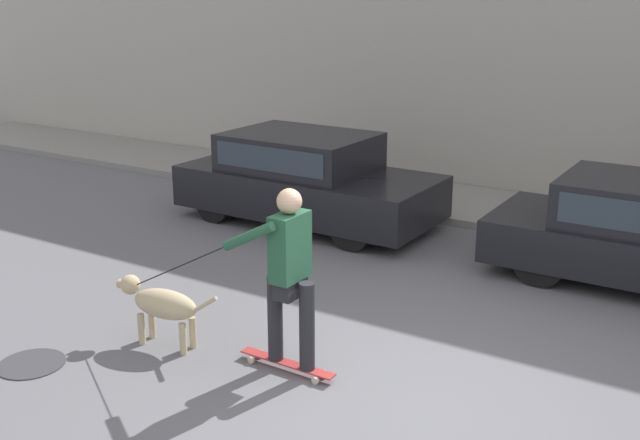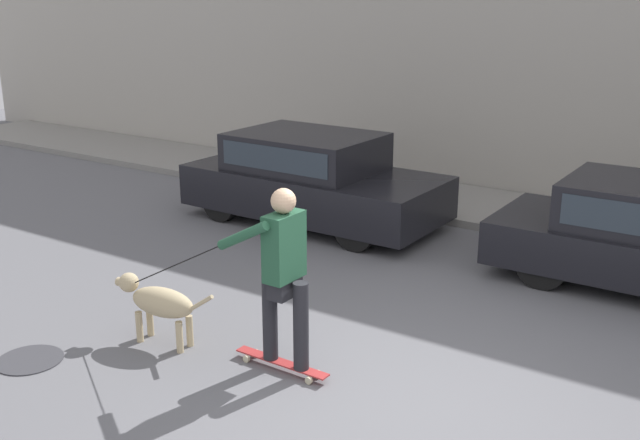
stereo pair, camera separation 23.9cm
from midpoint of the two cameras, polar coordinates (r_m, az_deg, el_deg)
name	(u,v)px [view 1 (the left image)]	position (r m, az deg, el deg)	size (l,w,h in m)	color
ground_plane	(411,407)	(6.66, 5.93, -14.03)	(36.00, 36.00, 0.00)	slate
back_wall	(622,23)	(12.70, 21.52, 13.78)	(32.00, 0.30, 5.90)	#ADA89E
sidewalk_curb	(584,223)	(11.99, 18.90, -0.20)	(30.00, 2.09, 0.12)	gray
parked_car_0	(306,180)	(11.43, -1.66, 3.06)	(3.98, 1.84, 1.37)	black
dog	(161,304)	(7.67, -12.87, -6.26)	(1.20, 0.37, 0.69)	tan
skateboarder	(289,270)	(6.77, -3.39, -3.84)	(2.25, 0.59, 1.78)	beige
manhole_cover	(31,364)	(7.85, -21.96, -10.14)	(0.63, 0.63, 0.01)	#38383D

